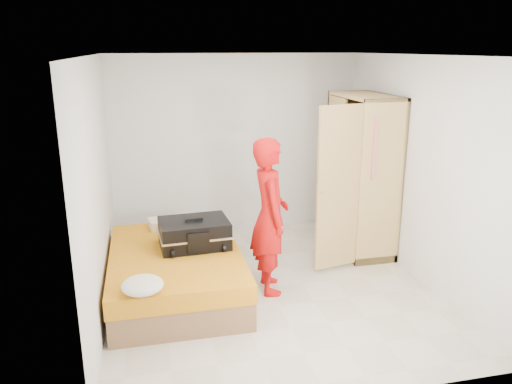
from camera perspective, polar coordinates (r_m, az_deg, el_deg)
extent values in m
plane|color=beige|center=(5.90, 1.47, -10.79)|extent=(4.00, 4.00, 0.00)
plane|color=white|center=(5.26, 1.68, 15.36)|extent=(4.00, 4.00, 0.00)
cube|color=white|center=(7.34, -2.30, 5.39)|extent=(3.60, 0.02, 2.60)
cube|color=white|center=(3.63, 9.42, -6.36)|extent=(3.60, 0.02, 2.60)
cube|color=white|center=(5.30, -17.66, 0.35)|extent=(0.02, 4.00, 2.60)
cube|color=white|center=(6.12, 18.14, 2.38)|extent=(0.02, 4.00, 2.60)
cube|color=brown|center=(5.78, -9.07, -9.95)|extent=(1.40, 2.00, 0.30)
cube|color=gold|center=(5.67, -9.19, -7.68)|extent=(1.42, 2.02, 0.20)
cube|color=#E2C66E|center=(6.93, 14.01, 2.14)|extent=(0.04, 1.20, 2.10)
cube|color=#E2C66E|center=(6.31, 14.14, 0.76)|extent=(0.58, 0.04, 2.10)
cube|color=#E2C66E|center=(7.33, 10.11, 3.13)|extent=(0.58, 0.04, 2.10)
cube|color=#E2C66E|center=(6.64, 12.50, 10.68)|extent=(0.58, 1.20, 0.04)
cube|color=#A68647|center=(7.12, 11.51, -5.79)|extent=(0.58, 1.20, 0.10)
cube|color=#E2C66E|center=(6.97, 8.94, 2.52)|extent=(0.04, 0.59, 2.00)
cube|color=#E2C66E|center=(6.04, 9.40, 0.35)|extent=(0.59, 0.16, 2.00)
cylinder|color=#B2B2B7|center=(6.66, 12.42, 9.31)|extent=(0.02, 1.10, 0.02)
imported|color=red|center=(5.52, 1.57, -2.78)|extent=(0.45, 0.66, 1.76)
cube|color=black|center=(5.71, -7.07, -4.69)|extent=(0.80, 0.59, 0.31)
cube|color=black|center=(5.65, -7.13, -3.10)|extent=(0.20, 0.07, 0.03)
ellipsoid|color=white|center=(4.78, -12.84, -10.35)|extent=(0.39, 0.39, 0.15)
cube|color=white|center=(6.41, -9.53, -3.39)|extent=(0.61, 0.38, 0.10)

